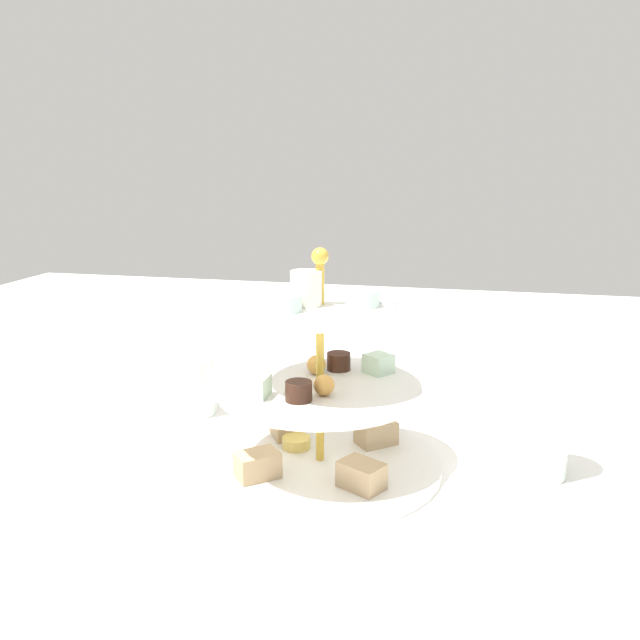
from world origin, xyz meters
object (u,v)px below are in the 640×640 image
object	(u,v)px
teacup_with_saucer	(277,379)
butter_knife_right	(419,392)
water_glass_tall_right	(540,421)
water_glass_short_left	(194,386)
tiered_serving_stand	(320,405)

from	to	relation	value
teacup_with_saucer	butter_knife_right	distance (m)	0.23
water_glass_tall_right	butter_knife_right	bearing A→B (deg)	-58.01
butter_knife_right	water_glass_tall_right	bearing A→B (deg)	144.96
water_glass_tall_right	butter_knife_right	distance (m)	0.31
water_glass_tall_right	water_glass_short_left	world-z (taller)	water_glass_tall_right
tiered_serving_stand	butter_knife_right	distance (m)	0.32
water_glass_short_left	butter_knife_right	xyz separation A→B (m)	(-0.32, -0.16, -0.04)
teacup_with_saucer	water_glass_tall_right	bearing A→B (deg)	152.08
water_glass_tall_right	teacup_with_saucer	distance (m)	0.43
water_glass_tall_right	teacup_with_saucer	world-z (taller)	water_glass_tall_right
butter_knife_right	tiered_serving_stand	bearing A→B (deg)	94.53
teacup_with_saucer	butter_knife_right	xyz separation A→B (m)	(-0.22, -0.05, -0.02)
water_glass_short_left	butter_knife_right	world-z (taller)	water_glass_short_left
teacup_with_saucer	butter_knife_right	size ratio (longest dim) A/B	0.53
water_glass_tall_right	butter_knife_right	xyz separation A→B (m)	(0.16, -0.25, -0.07)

